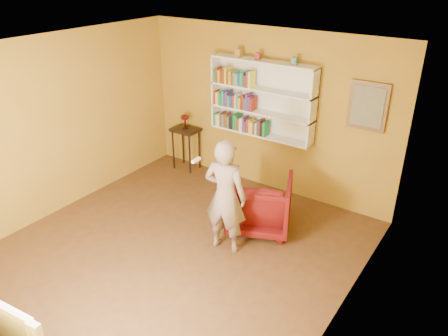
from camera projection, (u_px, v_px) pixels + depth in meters
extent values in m
cube|color=#472C17|center=(171.00, 259.00, 5.94)|extent=(5.30, 5.80, 0.12)
cube|color=#A4791E|center=(266.00, 111.00, 7.19)|extent=(5.30, 0.04, 2.70)
cube|color=#A4791E|center=(49.00, 128.00, 6.48)|extent=(0.04, 5.80, 2.70)
cube|color=#A4791E|center=(344.00, 224.00, 4.17)|extent=(0.04, 5.80, 2.70)
cube|color=white|center=(157.00, 51.00, 4.72)|extent=(5.30, 5.80, 0.06)
cube|color=white|center=(266.00, 97.00, 7.05)|extent=(1.80, 0.03, 1.20)
cube|color=white|center=(217.00, 90.00, 7.40)|extent=(0.03, 0.28, 1.20)
cube|color=white|center=(313.00, 109.00, 6.50)|extent=(0.03, 0.28, 1.20)
cube|color=white|center=(260.00, 134.00, 7.22)|extent=(1.80, 0.28, 0.03)
cube|color=white|center=(261.00, 112.00, 7.05)|extent=(1.80, 0.28, 0.03)
cube|color=white|center=(262.00, 89.00, 6.88)|extent=(1.80, 0.28, 0.03)
cube|color=white|center=(263.00, 61.00, 6.69)|extent=(1.80, 0.28, 0.03)
cube|color=#1B7D3F|center=(217.00, 118.00, 7.55)|extent=(0.03, 0.15, 0.22)
cube|color=silver|center=(219.00, 119.00, 7.55)|extent=(0.03, 0.18, 0.20)
cube|color=silver|center=(221.00, 120.00, 7.52)|extent=(0.04, 0.17, 0.19)
cube|color=brown|center=(223.00, 119.00, 7.49)|extent=(0.04, 0.17, 0.24)
cube|color=teal|center=(225.00, 120.00, 7.47)|extent=(0.03, 0.15, 0.23)
cube|color=brown|center=(227.00, 120.00, 7.46)|extent=(0.02, 0.18, 0.23)
cube|color=brown|center=(228.00, 120.00, 7.42)|extent=(0.04, 0.15, 0.24)
cube|color=teal|center=(230.00, 121.00, 7.41)|extent=(0.03, 0.16, 0.21)
cube|color=black|center=(232.00, 122.00, 7.39)|extent=(0.03, 0.14, 0.20)
cube|color=black|center=(234.00, 122.00, 7.37)|extent=(0.04, 0.15, 0.23)
cube|color=#1B7D3F|center=(236.00, 121.00, 7.34)|extent=(0.03, 0.16, 0.27)
cube|color=#1B7D3F|center=(238.00, 122.00, 7.33)|extent=(0.03, 0.18, 0.25)
cube|color=brown|center=(240.00, 124.00, 7.31)|extent=(0.04, 0.15, 0.22)
cube|color=silver|center=(242.00, 124.00, 7.29)|extent=(0.03, 0.16, 0.22)
cube|color=silver|center=(244.00, 124.00, 7.28)|extent=(0.02, 0.17, 0.23)
cube|color=#5B2A80|center=(245.00, 124.00, 7.26)|extent=(0.03, 0.17, 0.25)
cube|color=#5B2A80|center=(247.00, 126.00, 7.25)|extent=(0.03, 0.17, 0.19)
cube|color=brown|center=(249.00, 125.00, 7.22)|extent=(0.04, 0.16, 0.23)
cube|color=gold|center=(252.00, 125.00, 7.21)|extent=(0.03, 0.18, 0.24)
cube|color=yellow|center=(253.00, 127.00, 7.18)|extent=(0.04, 0.16, 0.20)
cube|color=#5B2A80|center=(256.00, 128.00, 7.16)|extent=(0.04, 0.15, 0.20)
cube|color=yellow|center=(258.00, 128.00, 7.14)|extent=(0.03, 0.17, 0.21)
cube|color=navy|center=(260.00, 127.00, 7.12)|extent=(0.03, 0.17, 0.26)
cube|color=maroon|center=(262.00, 127.00, 7.10)|extent=(0.03, 0.18, 0.25)
cube|color=black|center=(264.00, 129.00, 7.09)|extent=(0.04, 0.17, 0.23)
cube|color=#1B7D3F|center=(266.00, 129.00, 7.06)|extent=(0.04, 0.16, 0.25)
cube|color=maroon|center=(217.00, 97.00, 7.38)|extent=(0.04, 0.14, 0.23)
cube|color=yellow|center=(219.00, 98.00, 7.36)|extent=(0.04, 0.14, 0.21)
cube|color=teal|center=(221.00, 98.00, 7.35)|extent=(0.03, 0.17, 0.22)
cube|color=#1B7D3F|center=(223.00, 99.00, 7.34)|extent=(0.03, 0.18, 0.20)
cube|color=teal|center=(225.00, 98.00, 7.30)|extent=(0.04, 0.16, 0.25)
cube|color=#5B2A80|center=(227.00, 99.00, 7.28)|extent=(0.03, 0.14, 0.22)
cube|color=#5B2A80|center=(229.00, 98.00, 7.27)|extent=(0.03, 0.18, 0.25)
cube|color=teal|center=(231.00, 100.00, 7.25)|extent=(0.04, 0.15, 0.19)
cube|color=navy|center=(233.00, 101.00, 7.22)|extent=(0.04, 0.15, 0.20)
cube|color=maroon|center=(236.00, 101.00, 7.21)|extent=(0.04, 0.18, 0.21)
cube|color=silver|center=(237.00, 101.00, 7.17)|extent=(0.02, 0.16, 0.24)
cube|color=teal|center=(239.00, 102.00, 7.16)|extent=(0.03, 0.15, 0.19)
cube|color=gold|center=(241.00, 103.00, 7.14)|extent=(0.04, 0.15, 0.19)
cube|color=maroon|center=(243.00, 103.00, 7.13)|extent=(0.02, 0.18, 0.20)
cube|color=maroon|center=(245.00, 102.00, 7.10)|extent=(0.03, 0.17, 0.25)
cube|color=#1B7D3F|center=(247.00, 103.00, 7.09)|extent=(0.03, 0.17, 0.20)
cube|color=#5B2A80|center=(249.00, 102.00, 7.06)|extent=(0.04, 0.18, 0.27)
cube|color=#5B2A80|center=(251.00, 103.00, 7.04)|extent=(0.04, 0.15, 0.24)
cube|color=maroon|center=(254.00, 104.00, 7.03)|extent=(0.03, 0.18, 0.22)
cube|color=#1B7D3F|center=(217.00, 75.00, 7.23)|extent=(0.04, 0.18, 0.20)
cube|color=brown|center=(219.00, 74.00, 7.19)|extent=(0.04, 0.15, 0.25)
cube|color=gold|center=(221.00, 76.00, 7.18)|extent=(0.04, 0.16, 0.21)
cube|color=brown|center=(224.00, 76.00, 7.16)|extent=(0.04, 0.18, 0.20)
cube|color=brown|center=(226.00, 75.00, 7.13)|extent=(0.04, 0.18, 0.26)
cube|color=yellow|center=(228.00, 75.00, 7.11)|extent=(0.03, 0.18, 0.27)
cube|color=brown|center=(230.00, 78.00, 7.10)|extent=(0.04, 0.17, 0.20)
cube|color=gold|center=(232.00, 77.00, 7.08)|extent=(0.04, 0.18, 0.22)
cube|color=brown|center=(234.00, 78.00, 7.05)|extent=(0.03, 0.15, 0.20)
cube|color=teal|center=(236.00, 78.00, 7.03)|extent=(0.03, 0.17, 0.22)
cube|color=gold|center=(238.00, 79.00, 7.01)|extent=(0.03, 0.16, 0.19)
cube|color=teal|center=(239.00, 79.00, 6.99)|extent=(0.03, 0.15, 0.21)
cube|color=navy|center=(241.00, 80.00, 6.98)|extent=(0.02, 0.15, 0.19)
cube|color=teal|center=(243.00, 79.00, 6.96)|extent=(0.03, 0.17, 0.22)
cube|color=#1B7D3F|center=(245.00, 79.00, 6.95)|extent=(0.03, 0.19, 0.24)
cube|color=maroon|center=(247.00, 80.00, 6.94)|extent=(0.04, 0.18, 0.19)
cube|color=#5B2A80|center=(250.00, 79.00, 6.90)|extent=(0.04, 0.18, 0.25)
cube|color=yellow|center=(252.00, 79.00, 6.88)|extent=(0.04, 0.17, 0.26)
cube|color=#B27C33|center=(239.00, 53.00, 6.89)|extent=(0.09, 0.09, 0.12)
cube|color=#9D3437|center=(258.00, 56.00, 6.71)|extent=(0.08, 0.08, 0.10)
cube|color=slate|center=(295.00, 61.00, 6.39)|extent=(0.08, 0.08, 0.11)
cube|color=brown|center=(368.00, 106.00, 6.13)|extent=(0.55, 0.04, 0.70)
cube|color=gray|center=(367.00, 107.00, 6.12)|extent=(0.45, 0.02, 0.58)
cylinder|color=black|center=(173.00, 150.00, 8.18)|extent=(0.04, 0.04, 0.75)
cylinder|color=black|center=(190.00, 155.00, 7.98)|extent=(0.04, 0.04, 0.75)
cylinder|color=black|center=(183.00, 145.00, 8.40)|extent=(0.04, 0.04, 0.75)
cylinder|color=black|center=(199.00, 150.00, 8.20)|extent=(0.04, 0.04, 0.75)
cube|color=black|center=(185.00, 130.00, 8.01)|extent=(0.49, 0.38, 0.05)
cylinder|color=maroon|center=(185.00, 128.00, 8.00)|extent=(0.11, 0.11, 0.02)
cylinder|color=maroon|center=(185.00, 124.00, 7.96)|extent=(0.03, 0.03, 0.14)
ellipsoid|color=maroon|center=(185.00, 117.00, 7.91)|extent=(0.15, 0.15, 0.10)
cylinder|color=beige|center=(188.00, 119.00, 7.87)|extent=(0.01, 0.01, 0.11)
cylinder|color=beige|center=(189.00, 118.00, 7.91)|extent=(0.01, 0.01, 0.11)
cylinder|color=beige|center=(189.00, 117.00, 7.95)|extent=(0.01, 0.01, 0.11)
cylinder|color=beige|center=(187.00, 116.00, 7.97)|extent=(0.01, 0.01, 0.11)
cylinder|color=beige|center=(185.00, 116.00, 7.98)|extent=(0.01, 0.01, 0.11)
cylinder|color=beige|center=(183.00, 117.00, 7.97)|extent=(0.01, 0.01, 0.11)
cylinder|color=beige|center=(181.00, 117.00, 7.93)|extent=(0.01, 0.01, 0.11)
cylinder|color=beige|center=(181.00, 118.00, 7.90)|extent=(0.01, 0.01, 0.11)
cylinder|color=beige|center=(182.00, 119.00, 7.86)|extent=(0.01, 0.01, 0.11)
cylinder|color=beige|center=(184.00, 119.00, 7.85)|extent=(0.01, 0.01, 0.11)
cylinder|color=beige|center=(186.00, 119.00, 7.85)|extent=(0.01, 0.01, 0.11)
imported|color=#46050A|center=(260.00, 203.00, 6.35)|extent=(1.17, 1.18, 0.82)
imported|color=#7D675B|center=(225.00, 197.00, 5.73)|extent=(0.64, 0.48, 1.61)
cube|color=white|center=(196.00, 160.00, 5.50)|extent=(0.04, 0.15, 0.04)
imported|color=black|center=(11.00, 321.00, 3.82)|extent=(1.14, 0.26, 0.65)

